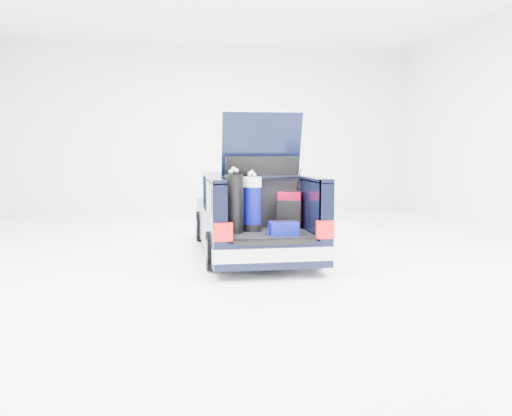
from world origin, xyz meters
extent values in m
plane|color=white|center=(0.00, 0.00, 0.00)|extent=(14.00, 14.00, 0.00)
cube|color=black|center=(0.00, 0.65, 0.50)|extent=(1.75, 3.00, 0.70)
cube|color=black|center=(0.00, 2.22, 0.40)|extent=(1.70, 0.30, 0.50)
cube|color=#B5B5BD|center=(0.00, 2.36, 0.33)|extent=(1.72, 0.10, 0.22)
cube|color=black|center=(0.00, 0.15, 1.12)|extent=(1.55, 1.95, 0.54)
cube|color=black|center=(0.00, 0.15, 1.41)|extent=(1.62, 2.05, 0.06)
cube|color=black|center=(0.00, -1.50, 0.35)|extent=(1.75, 1.30, 0.40)
cube|color=black|center=(0.00, -1.48, 0.57)|extent=(1.32, 1.18, 0.05)
cube|color=black|center=(-0.78, -1.50, 0.97)|extent=(0.20, 1.30, 0.85)
cube|color=black|center=(0.78, -1.50, 0.97)|extent=(0.20, 1.30, 0.85)
cube|color=black|center=(-0.78, -1.50, 1.41)|extent=(0.20, 1.30, 0.06)
cube|color=black|center=(0.78, -1.50, 1.41)|extent=(0.20, 1.30, 0.06)
cube|color=black|center=(0.00, -0.88, 0.97)|extent=(1.36, 0.08, 0.84)
cube|color=#B5B5BD|center=(0.00, -2.18, 0.38)|extent=(1.80, 0.12, 0.20)
cube|color=#BA070C|center=(-0.74, -2.15, 0.72)|extent=(0.26, 0.07, 0.26)
cube|color=#BA070C|center=(0.74, -2.15, 0.72)|extent=(0.26, 0.07, 0.26)
cube|color=black|center=(0.00, -2.15, 0.56)|extent=(1.20, 0.06, 0.06)
cube|color=black|center=(0.00, -1.05, 1.96)|extent=(1.28, 0.33, 1.03)
cube|color=black|center=(0.00, -1.01, 2.10)|extent=(0.95, 0.17, 0.54)
cylinder|color=black|center=(-0.82, 1.45, 0.31)|extent=(0.20, 0.62, 0.62)
cylinder|color=slate|center=(-0.82, 1.45, 0.31)|extent=(0.23, 0.36, 0.36)
cylinder|color=black|center=(0.82, 1.45, 0.31)|extent=(0.20, 0.62, 0.62)
cylinder|color=slate|center=(0.82, 1.45, 0.31)|extent=(0.23, 0.36, 0.36)
cylinder|color=black|center=(-0.82, -1.35, 0.31)|extent=(0.20, 0.62, 0.62)
cylinder|color=slate|center=(-0.82, -1.35, 0.31)|extent=(0.23, 0.36, 0.36)
cylinder|color=black|center=(0.82, -1.35, 0.31)|extent=(0.20, 0.62, 0.62)
cylinder|color=slate|center=(0.82, -1.35, 0.31)|extent=(0.23, 0.36, 0.36)
cube|color=maroon|center=(0.46, -1.08, 0.89)|extent=(0.43, 0.35, 0.59)
cube|color=black|center=(0.46, -1.08, 1.20)|extent=(0.24, 0.13, 0.03)
cube|color=black|center=(0.46, -1.19, 0.84)|extent=(0.37, 0.16, 0.45)
cylinder|color=black|center=(-0.50, -1.46, 1.05)|extent=(0.30, 0.32, 0.90)
cube|color=white|center=(-0.50, -1.34, 1.08)|extent=(0.11, 0.03, 0.32)
sphere|color=#99999E|center=(-0.54, -1.44, 1.54)|extent=(0.07, 0.07, 0.07)
sphere|color=#99999E|center=(-0.47, -1.49, 1.56)|extent=(0.07, 0.07, 0.07)
cylinder|color=black|center=(-0.19, -1.31, 0.66)|extent=(0.37, 0.37, 0.11)
cylinder|color=#040669|center=(-0.19, -1.31, 1.01)|extent=(0.34, 0.34, 0.61)
cylinder|color=white|center=(-0.19, -1.31, 1.37)|extent=(0.37, 0.37, 0.15)
sphere|color=#99999E|center=(-0.16, -1.29, 1.48)|extent=(0.07, 0.07, 0.07)
sphere|color=#99999E|center=(-0.19, -1.27, 1.52)|extent=(0.07, 0.07, 0.07)
cube|color=#040669|center=(0.20, -1.81, 0.70)|extent=(0.43, 0.28, 0.20)
cylinder|color=black|center=(0.20, -1.81, 0.81)|extent=(0.37, 0.03, 0.02)
camera|label=1|loc=(-1.52, -9.63, 1.85)|focal=38.00mm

